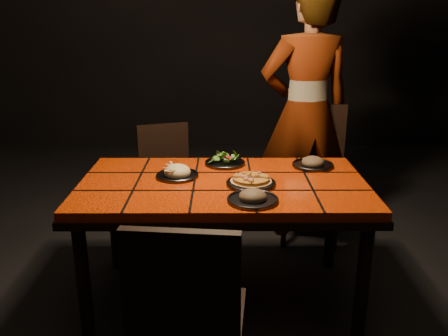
{
  "coord_description": "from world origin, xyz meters",
  "views": [
    {
      "loc": [
        -0.0,
        -2.51,
        1.64
      ],
      "look_at": [
        0.01,
        0.02,
        0.82
      ],
      "focal_mm": 38.0,
      "sensor_mm": 36.0,
      "label": 1
    }
  ],
  "objects_px": {
    "plate_pasta": "(177,173)",
    "chair_near": "(187,313)",
    "chair_far_left": "(167,174)",
    "dining_table": "(223,194)",
    "diner": "(306,113)",
    "plate_pizza": "(251,182)",
    "chair_far_right": "(313,163)"
  },
  "relations": [
    {
      "from": "chair_near",
      "to": "diner",
      "type": "bearing_deg",
      "value": -106.07
    },
    {
      "from": "dining_table",
      "to": "chair_far_right",
      "type": "height_order",
      "value": "chair_far_right"
    },
    {
      "from": "chair_near",
      "to": "plate_pasta",
      "type": "bearing_deg",
      "value": -77.34
    },
    {
      "from": "chair_far_right",
      "to": "plate_pasta",
      "type": "distance_m",
      "value": 1.27
    },
    {
      "from": "dining_table",
      "to": "plate_pasta",
      "type": "bearing_deg",
      "value": 164.86
    },
    {
      "from": "plate_pizza",
      "to": "plate_pasta",
      "type": "relative_size",
      "value": 1.12
    },
    {
      "from": "chair_near",
      "to": "diner",
      "type": "height_order",
      "value": "diner"
    },
    {
      "from": "chair_near",
      "to": "chair_far_left",
      "type": "relative_size",
      "value": 1.1
    },
    {
      "from": "chair_far_left",
      "to": "diner",
      "type": "distance_m",
      "value": 1.13
    },
    {
      "from": "chair_near",
      "to": "plate_pizza",
      "type": "distance_m",
      "value": 0.95
    },
    {
      "from": "dining_table",
      "to": "plate_pizza",
      "type": "distance_m",
      "value": 0.19
    },
    {
      "from": "plate_pasta",
      "to": "chair_far_right",
      "type": "bearing_deg",
      "value": 41.11
    },
    {
      "from": "chair_far_right",
      "to": "plate_pizza",
      "type": "bearing_deg",
      "value": -107.5
    },
    {
      "from": "chair_far_right",
      "to": "plate_pizza",
      "type": "xyz_separation_m",
      "value": [
        -0.53,
        -0.96,
        0.19
      ]
    },
    {
      "from": "dining_table",
      "to": "plate_pizza",
      "type": "bearing_deg",
      "value": -22.66
    },
    {
      "from": "plate_pizza",
      "to": "plate_pasta",
      "type": "bearing_deg",
      "value": 162.01
    },
    {
      "from": "chair_far_left",
      "to": "diner",
      "type": "bearing_deg",
      "value": -15.12
    },
    {
      "from": "chair_far_right",
      "to": "plate_pasta",
      "type": "bearing_deg",
      "value": -127.55
    },
    {
      "from": "chair_near",
      "to": "chair_far_right",
      "type": "bearing_deg",
      "value": -108.37
    },
    {
      "from": "dining_table",
      "to": "chair_near",
      "type": "bearing_deg",
      "value": -98.5
    },
    {
      "from": "diner",
      "to": "chair_far_right",
      "type": "bearing_deg",
      "value": 137.65
    },
    {
      "from": "diner",
      "to": "plate_pizza",
      "type": "bearing_deg",
      "value": 54.77
    },
    {
      "from": "chair_far_left",
      "to": "plate_pasta",
      "type": "distance_m",
      "value": 0.87
    },
    {
      "from": "diner",
      "to": "plate_pasta",
      "type": "distance_m",
      "value": 1.24
    },
    {
      "from": "chair_near",
      "to": "dining_table",
      "type": "bearing_deg",
      "value": -92.75
    },
    {
      "from": "dining_table",
      "to": "chair_far_left",
      "type": "xyz_separation_m",
      "value": [
        -0.43,
        0.88,
        -0.18
      ]
    },
    {
      "from": "chair_far_right",
      "to": "plate_pasta",
      "type": "relative_size",
      "value": 4.1
    },
    {
      "from": "chair_far_left",
      "to": "plate_pizza",
      "type": "bearing_deg",
      "value": -76.76
    },
    {
      "from": "dining_table",
      "to": "chair_far_left",
      "type": "bearing_deg",
      "value": 115.79
    },
    {
      "from": "plate_pasta",
      "to": "chair_near",
      "type": "bearing_deg",
      "value": -83.1
    },
    {
      "from": "dining_table",
      "to": "plate_pizza",
      "type": "relative_size",
      "value": 5.93
    },
    {
      "from": "chair_far_left",
      "to": "plate_pizza",
      "type": "relative_size",
      "value": 3.14
    }
  ]
}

